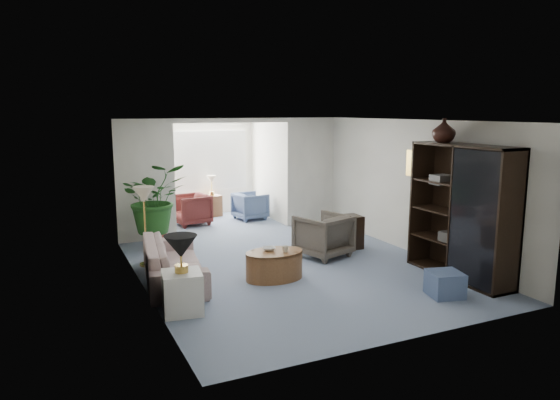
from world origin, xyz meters
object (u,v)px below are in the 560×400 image
floor_lamp (144,195)px  plant_pot (156,240)px  side_table_dark (347,232)px  coffee_table (274,265)px  entertainment_cabinet (462,212)px  coffee_bowl (269,249)px  coffee_cup (285,249)px  cabinet_urn (444,130)px  ottoman (445,284)px  sunroom_chair_blue (250,206)px  sofa (173,261)px  wingback_chair (323,235)px  framed_picture (418,164)px  sunroom_chair_maroon (191,210)px  end_table (182,292)px  table_lamp (181,247)px  sunroom_table (212,206)px

floor_lamp → plant_pot: size_ratio=0.90×
floor_lamp → side_table_dark: 3.92m
coffee_table → entertainment_cabinet: entertainment_cabinet is taller
coffee_bowl → coffee_cup: bearing=-45.0°
side_table_dark → coffee_bowl: bearing=-154.5°
entertainment_cabinet → cabinet_urn: (0.00, 0.50, 1.27)m
coffee_table → ottoman: bearing=-42.1°
sunroom_chair_blue → cabinet_urn: bearing=-172.3°
sofa → entertainment_cabinet: entertainment_cabinet is taller
coffee_table → wingback_chair: (1.35, 0.80, 0.17)m
framed_picture → entertainment_cabinet: entertainment_cabinet is taller
coffee_cup → sunroom_chair_blue: bearing=75.4°
framed_picture → wingback_chair: 2.17m
sofa → framed_picture: bearing=-86.9°
sofa → sunroom_chair_maroon: size_ratio=2.74×
end_table → plant_pot: bearing=84.3°
floor_lamp → side_table_dark: bearing=-7.3°
floor_lamp → framed_picture: bearing=-16.3°
coffee_bowl → cabinet_urn: 3.45m
side_table_dark → cabinet_urn: (0.70, -1.76, 2.02)m
table_lamp → framed_picture: bearing=11.8°
plant_pot → wingback_chair: bearing=-34.3°
table_lamp → entertainment_cabinet: (4.43, -0.39, 0.16)m
sofa → floor_lamp: (-0.24, 1.00, 0.93)m
framed_picture → sunroom_chair_maroon: bearing=126.8°
framed_picture → ottoman: bearing=-118.2°
sofa → ottoman: (3.42, -2.34, -0.14)m
end_table → plant_pot: end_table is taller
coffee_table → coffee_cup: size_ratio=8.96×
plant_pot → ottoman: bearing=-53.2°
floor_lamp → plant_pot: floor_lamp is taller
sofa → floor_lamp: bearing=21.7°
floor_lamp → coffee_cup: 2.63m
sofa → cabinet_urn: size_ratio=5.56×
table_lamp → coffee_bowl: 1.90m
framed_picture → table_lamp: (-4.66, -0.97, -0.79)m
coffee_bowl → coffee_cup: size_ratio=2.01×
coffee_bowl → sunroom_chair_maroon: size_ratio=0.27×
coffee_cup → sunroom_table: coffee_cup is taller
floor_lamp → coffee_cup: floor_lamp is taller
end_table → floor_lamp: size_ratio=1.56×
end_table → sunroom_chair_maroon: size_ratio=0.70×
coffee_table → sunroom_table: size_ratio=1.78×
coffee_cup → plant_pot: size_ratio=0.26×
wingback_chair → ottoman: wingback_chair is taller
end_table → coffee_table: bearing=24.3°
sofa → sunroom_chair_maroon: (1.31, 3.83, 0.04)m
ottoman → sofa: bearing=145.6°
sunroom_chair_blue → sunroom_table: sunroom_chair_blue is taller
coffee_cup → wingback_chair: wingback_chair is taller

